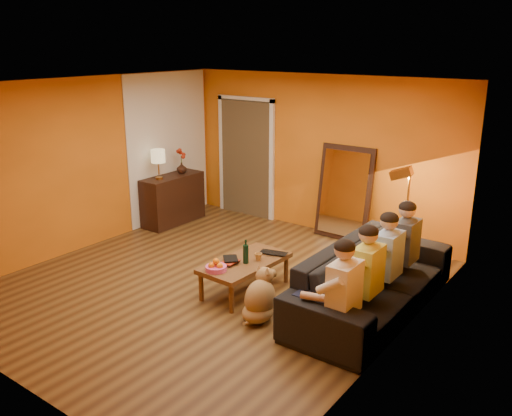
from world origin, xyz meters
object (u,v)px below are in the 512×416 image
Objects in this scene: dog at (260,295)px; table_lamp at (158,165)px; floor_lamp at (406,221)px; person_far_left at (344,297)px; person_mid_left at (367,278)px; laptop at (272,255)px; person_mid_right at (388,262)px; person_far_right at (406,249)px; sofa at (373,280)px; coffee_table at (245,276)px; mirror_frame at (345,193)px; sideboard at (173,199)px; vase at (182,168)px; tumbler at (258,257)px; wine_bottle at (246,251)px.

table_lamp is at bearing 133.06° from dog.
person_far_left is at bearing -91.20° from floor_lamp.
laptop is (-1.48, 0.31, -0.18)m from person_mid_left.
person_mid_right is (0.00, 1.10, 0.00)m from person_far_left.
person_far_right is at bearing 36.60° from dog.
sofa is 1.61m from coffee_table.
sofa is (1.45, -2.04, -0.37)m from mirror_frame.
mirror_frame is 3.13m from table_lamp.
person_mid_left is at bearing -17.89° from sideboard.
person_far_left is at bearing -62.54° from mirror_frame.
person_mid_right is 4.52m from vase.
vase is (-4.37, 0.56, 0.33)m from person_far_right.
person_mid_right is 1.51m from laptop.
vase reaches higher than tumbler.
person_far_right is at bearing -11.31° from sofa.
wine_bottle is at bearing -28.54° from sideboard.
wine_bottle is (-1.61, -0.09, -0.03)m from person_mid_left.
tumbler is (-1.25, -1.75, -0.25)m from floor_lamp.
person_far_left and person_mid_right have the same top height.
tumbler is at bearing 104.85° from sofa.
table_lamp is 4.70m from person_far_left.
sofa is 14.23× the size of vase.
person_far_right is 6.52× the size of vase.
dog is at bearing -30.48° from sideboard.
dog is 1.75× the size of laptop.
person_far_left reaches higher than tumbler.
sideboard is at bearing 162.11° from person_mid_left.
person_far_left reaches higher than vase.
coffee_table is at bearing -28.17° from sideboard.
person_mid_left is 1.10m from person_far_right.
sideboard is 3.28× the size of laptop.
person_far_right reaches higher than laptop.
person_far_left is at bearing -21.17° from dog.
table_lamp is at bearing 156.47° from wine_bottle.
person_far_right is at bearing -0.14° from table_lamp.
tumbler is (2.83, -1.33, 0.04)m from sideboard.
sofa is at bearing -8.60° from laptop.
table_lamp is 0.19× the size of sofa.
mirror_frame reaches higher than sofa.
table_lamp is 1.65× the size of wine_bottle.
wine_bottle reaches higher than coffee_table.
sofa reaches higher than laptop.
person_far_left reaches higher than laptop.
table_lamp reaches higher than vase.
person_far_right is at bearing -4.07° from sideboard.
laptop is (-1.19, -1.52, -0.29)m from floor_lamp.
coffee_table is 1.00× the size of person_far_right.
person_mid_left is at bearing 90.00° from person_far_left.
person_mid_left is at bearing -89.14° from floor_lamp.
sofa is at bearing -101.31° from person_far_right.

